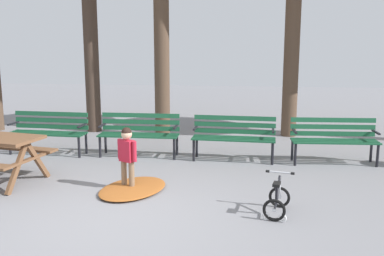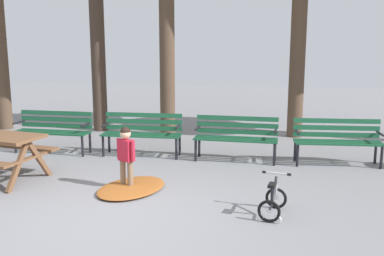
{
  "view_description": "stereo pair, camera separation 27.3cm",
  "coord_description": "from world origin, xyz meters",
  "px_view_note": "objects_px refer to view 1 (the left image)",
  "views": [
    {
      "loc": [
        1.75,
        -5.35,
        2.28
      ],
      "look_at": [
        0.84,
        1.96,
        0.85
      ],
      "focal_mm": 41.7,
      "sensor_mm": 36.0,
      "label": 1
    },
    {
      "loc": [
        2.02,
        -5.31,
        2.28
      ],
      "look_at": [
        0.84,
        1.96,
        0.85
      ],
      "focal_mm": 41.7,
      "sensor_mm": 36.0,
      "label": 2
    }
  ],
  "objects_px": {
    "park_bench_right": "(234,134)",
    "child_standing": "(127,154)",
    "park_bench_left": "(139,131)",
    "kids_bicycle": "(277,200)",
    "park_bench_far_left": "(49,129)",
    "park_bench_far_right": "(334,137)"
  },
  "relations": [
    {
      "from": "park_bench_far_left",
      "to": "park_bench_right",
      "type": "bearing_deg",
      "value": -0.78
    },
    {
      "from": "park_bench_left",
      "to": "kids_bicycle",
      "type": "relative_size",
      "value": 2.63
    },
    {
      "from": "park_bench_far_left",
      "to": "park_bench_far_right",
      "type": "bearing_deg",
      "value": -0.49
    },
    {
      "from": "park_bench_left",
      "to": "park_bench_far_right",
      "type": "bearing_deg",
      "value": -1.35
    },
    {
      "from": "child_standing",
      "to": "park_bench_far_right",
      "type": "bearing_deg",
      "value": 29.97
    },
    {
      "from": "park_bench_left",
      "to": "kids_bicycle",
      "type": "height_order",
      "value": "park_bench_left"
    },
    {
      "from": "park_bench_far_right",
      "to": "child_standing",
      "type": "distance_m",
      "value": 4.02
    },
    {
      "from": "park_bench_right",
      "to": "kids_bicycle",
      "type": "bearing_deg",
      "value": -76.49
    },
    {
      "from": "park_bench_left",
      "to": "park_bench_far_right",
      "type": "distance_m",
      "value": 3.8
    },
    {
      "from": "park_bench_left",
      "to": "child_standing",
      "type": "relative_size",
      "value": 1.62
    },
    {
      "from": "kids_bicycle",
      "to": "park_bench_far_left",
      "type": "bearing_deg",
      "value": 147.73
    },
    {
      "from": "park_bench_right",
      "to": "child_standing",
      "type": "relative_size",
      "value": 1.64
    },
    {
      "from": "park_bench_far_left",
      "to": "kids_bicycle",
      "type": "relative_size",
      "value": 2.66
    },
    {
      "from": "kids_bicycle",
      "to": "child_standing",
      "type": "bearing_deg",
      "value": 161.26
    },
    {
      "from": "park_bench_far_left",
      "to": "kids_bicycle",
      "type": "bearing_deg",
      "value": -32.27
    },
    {
      "from": "park_bench_right",
      "to": "park_bench_far_right",
      "type": "relative_size",
      "value": 1.0
    },
    {
      "from": "park_bench_far_right",
      "to": "kids_bicycle",
      "type": "relative_size",
      "value": 2.67
    },
    {
      "from": "park_bench_right",
      "to": "child_standing",
      "type": "bearing_deg",
      "value": -128.43
    },
    {
      "from": "park_bench_left",
      "to": "park_bench_far_right",
      "type": "xyz_separation_m",
      "value": [
        3.79,
        -0.09,
        0.0
      ]
    },
    {
      "from": "park_bench_far_left",
      "to": "park_bench_right",
      "type": "height_order",
      "value": "same"
    },
    {
      "from": "park_bench_far_left",
      "to": "park_bench_left",
      "type": "height_order",
      "value": "same"
    },
    {
      "from": "park_bench_far_right",
      "to": "kids_bicycle",
      "type": "xyz_separation_m",
      "value": [
        -1.23,
        -2.77,
        -0.31
      ]
    }
  ]
}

